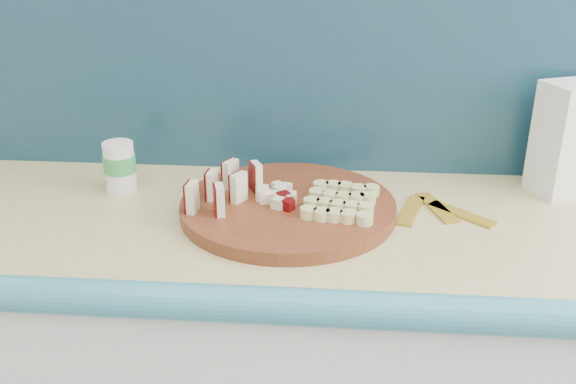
{
  "coord_description": "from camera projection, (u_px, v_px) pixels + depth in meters",
  "views": [
    {
      "loc": [
        -0.09,
        0.37,
        1.47
      ],
      "look_at": [
        -0.18,
        1.53,
        0.96
      ],
      "focal_mm": 40.0,
      "sensor_mm": 36.0,
      "label": 1
    }
  ],
  "objects": [
    {
      "name": "backsplash",
      "position": [
        425.0,
        65.0,
        1.4
      ],
      "size": [
        2.2,
        0.02,
        0.5
      ],
      "primitive_type": "cube",
      "color": "teal",
      "rests_on": "kitchen_counter"
    },
    {
      "name": "cutting_board",
      "position": [
        288.0,
        207.0,
        1.28
      ],
      "size": [
        0.49,
        0.49,
        0.03
      ],
      "primitive_type": "cylinder",
      "rotation": [
        0.0,
        0.0,
        -0.14
      ],
      "color": "#4B1F10",
      "rests_on": "kitchen_counter"
    },
    {
      "name": "apple_wedges",
      "position": [
        225.0,
        186.0,
        1.27
      ],
      "size": [
        0.13,
        0.17,
        0.06
      ],
      "color": "beige",
      "rests_on": "cutting_board"
    },
    {
      "name": "apple_chunks",
      "position": [
        275.0,
        195.0,
        1.28
      ],
      "size": [
        0.07,
        0.07,
        0.02
      ],
      "color": "beige",
      "rests_on": "cutting_board"
    },
    {
      "name": "banana_slices",
      "position": [
        341.0,
        202.0,
        1.25
      ],
      "size": [
        0.15,
        0.17,
        0.02
      ],
      "color": "#CFC67E",
      "rests_on": "cutting_board"
    },
    {
      "name": "flour_bag",
      "position": [
        572.0,
        139.0,
        1.34
      ],
      "size": [
        0.17,
        0.15,
        0.24
      ],
      "primitive_type": "cube",
      "rotation": [
        0.0,
        0.0,
        0.39
      ],
      "color": "silver",
      "rests_on": "kitchen_counter"
    },
    {
      "name": "canister",
      "position": [
        120.0,
        166.0,
        1.37
      ],
      "size": [
        0.07,
        0.07,
        0.11
      ],
      "rotation": [
        0.0,
        0.0,
        0.1
      ],
      "color": "white",
      "rests_on": "kitchen_counter"
    },
    {
      "name": "banana_peel",
      "position": [
        436.0,
        211.0,
        1.29
      ],
      "size": [
        0.2,
        0.17,
        0.01
      ],
      "rotation": [
        0.0,
        0.0,
        0.14
      ],
      "color": "gold",
      "rests_on": "kitchen_counter"
    }
  ]
}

